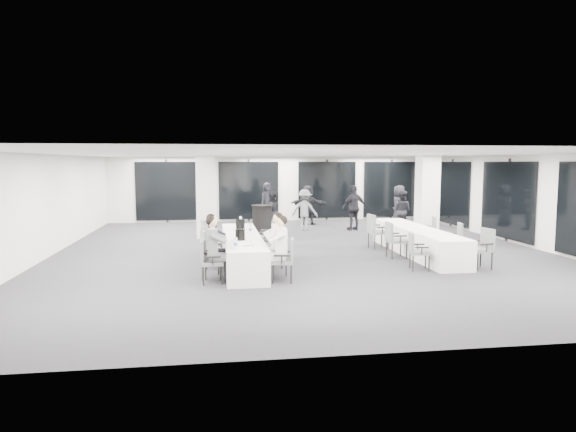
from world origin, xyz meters
The scene contains 42 objects.
room centered at (0.89, 1.11, 1.39)m, with size 14.04×16.04×2.84m.
column_left centered at (-2.80, 3.20, 1.40)m, with size 0.60×0.60×2.80m, color silver.
column_right centered at (4.20, 1.00, 1.40)m, with size 0.60×0.60×2.80m, color silver.
banquet_table_main centered at (-1.82, -1.65, 0.38)m, with size 0.90×5.00×0.75m, color silver.
banquet_table_side centered at (3.11, -0.91, 0.38)m, with size 0.90×5.00×0.75m, color silver.
cocktail_table centered at (-0.83, 3.55, 0.54)m, with size 0.77×0.77×1.07m.
chair_main_left_near centered at (-2.65, -3.55, 0.53)m, with size 0.50×0.55×0.93m.
chair_main_left_second centered at (-2.65, -3.00, 0.50)m, with size 0.53×0.56×0.88m.
chair_main_left_mid centered at (-2.65, -1.88, 0.53)m, with size 0.57×0.59×0.92m.
chair_main_left_fourth centered at (-2.65, -0.94, 0.52)m, with size 0.56×0.59×0.92m.
chair_main_left_far centered at (-2.66, -0.21, 0.57)m, with size 0.60×0.63×0.99m.
chair_main_right_near centered at (-0.99, -3.65, 0.54)m, with size 0.54×0.58×0.94m.
chair_main_right_second centered at (-1.00, -2.97, 0.49)m, with size 0.49×0.53×0.86m.
chair_main_right_mid centered at (-0.98, -2.08, 0.60)m, with size 0.62×0.66×1.04m.
chair_main_right_fourth centered at (-1.00, -1.19, 0.50)m, with size 0.50×0.54×0.88m.
chair_main_right_far centered at (-0.99, -0.16, 0.55)m, with size 0.58×0.61×0.96m.
chair_side_left_near centered at (2.28, -2.88, 0.51)m, with size 0.53×0.56×0.89m.
chair_side_left_mid centered at (2.27, -1.34, 0.56)m, with size 0.51×0.57×0.97m.
chair_side_left_far centered at (2.27, 0.21, 0.59)m, with size 0.58×0.63×1.03m.
chair_side_right_near centered at (3.94, -2.95, 0.56)m, with size 0.57×0.61×0.98m.
chair_side_right_mid centered at (3.94, -1.50, 0.54)m, with size 0.58×0.60×0.94m.
chair_side_right_far centered at (3.94, 0.17, 0.54)m, with size 0.58×0.61×0.95m.
seated_guest_a centered at (-2.49, -3.54, 0.81)m, with size 0.50×0.38×1.44m.
seated_guest_b centered at (-2.49, -2.98, 0.81)m, with size 0.50×0.38×1.44m.
seated_guest_c centered at (-1.16, -3.64, 0.81)m, with size 0.50×0.38×1.44m.
seated_guest_d centered at (-1.16, -2.96, 0.81)m, with size 0.50×0.38×1.44m.
standing_guest_a centered at (-0.44, 5.16, 1.02)m, with size 0.74×0.60×2.04m, color black.
standing_guest_b centered at (-0.43, 4.13, 0.87)m, with size 0.84×0.51×1.74m, color black.
standing_guest_c centered at (0.91, 4.72, 0.88)m, with size 1.13×0.58×1.75m, color #5C5E63.
standing_guest_d centered at (2.76, 4.39, 0.98)m, with size 1.15×0.64×1.95m, color black.
standing_guest_e centered at (4.67, 4.74, 0.95)m, with size 0.92×0.56×1.90m, color black.
standing_guest_f centered at (1.35, 6.37, 0.93)m, with size 1.70×0.66×1.86m, color black.
standing_guest_h centered at (4.41, 3.74, 0.88)m, with size 0.84×0.52×1.75m, color black.
ice_bucket_near centered at (-1.91, -2.45, 0.88)m, with size 0.23×0.23×0.26m, color black.
ice_bucket_far centered at (-1.81, -0.59, 0.89)m, with size 0.25×0.25×0.28m, color black.
water_bottle_a centered at (-2.07, -3.63, 0.87)m, with size 0.07×0.07×0.23m, color silver.
water_bottle_b centered at (-1.59, -1.25, 0.87)m, with size 0.07×0.07×0.23m, color silver.
water_bottle_c centered at (-1.74, 0.51, 0.87)m, with size 0.08×0.08×0.25m, color silver.
plate_a centered at (-1.82, -3.36, 0.76)m, with size 0.20×0.20×0.03m.
plate_b centered at (-1.68, -3.31, 0.76)m, with size 0.20×0.20×0.03m.
plate_c centered at (-1.82, -2.30, 0.76)m, with size 0.22×0.22×0.03m.
wine_glass centered at (-1.70, -3.58, 0.88)m, with size 0.07×0.07×0.18m.
Camera 1 is at (-2.51, -14.45, 2.58)m, focal length 32.00 mm.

